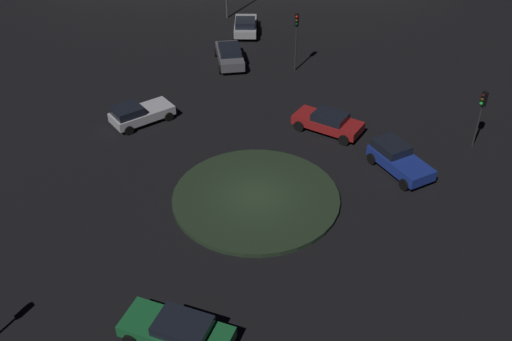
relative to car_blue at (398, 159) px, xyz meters
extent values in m
plane|color=black|center=(-8.33, -2.23, -0.77)|extent=(116.49, 116.49, 0.00)
cylinder|color=#263823|center=(-8.33, -2.23, -0.65)|extent=(9.08, 9.08, 0.24)
cube|color=#1E38A5|center=(0.09, -0.20, -0.11)|extent=(3.30, 4.38, 0.63)
cube|color=black|center=(-0.30, 0.64, 0.45)|extent=(2.25, 2.44, 0.50)
cylinder|color=black|center=(1.51, -1.13, -0.43)|extent=(0.49, 0.71, 0.68)
cylinder|color=black|center=(-0.11, -1.88, -0.43)|extent=(0.49, 0.71, 0.68)
cylinder|color=black|center=(0.29, 1.48, -0.43)|extent=(0.49, 0.71, 0.68)
cylinder|color=black|center=(-1.32, 0.73, -0.43)|extent=(0.49, 0.71, 0.68)
cube|color=#1E7238|center=(-12.15, -11.40, -0.15)|extent=(4.90, 3.50, 0.55)
cube|color=black|center=(-11.86, -11.53, 0.34)|extent=(2.64, 2.31, 0.44)
cylinder|color=black|center=(-14.01, -11.51, -0.43)|extent=(0.70, 0.48, 0.67)
cylinder|color=black|center=(-13.29, -9.92, -0.43)|extent=(0.70, 0.48, 0.67)
cylinder|color=black|center=(-10.28, -11.28, -0.43)|extent=(0.70, 0.48, 0.67)
cube|color=red|center=(-3.34, 4.47, -0.14)|extent=(4.57, 3.98, 0.56)
cube|color=black|center=(-3.24, 4.39, 0.35)|extent=(2.58, 2.47, 0.43)
cylinder|color=black|center=(-1.55, 4.28, -0.42)|extent=(0.69, 0.58, 0.69)
cylinder|color=black|center=(-2.59, 2.83, -0.42)|extent=(0.69, 0.58, 0.69)
cylinder|color=black|center=(-4.10, 6.10, -0.42)|extent=(0.69, 0.58, 0.69)
cylinder|color=black|center=(-5.13, 4.65, -0.42)|extent=(0.69, 0.58, 0.69)
cube|color=silver|center=(-7.76, 20.95, -0.14)|extent=(2.18, 4.40, 0.60)
cube|color=black|center=(-7.81, 20.30, 0.42)|extent=(1.78, 2.01, 0.51)
cylinder|color=black|center=(-8.57, 22.55, -0.43)|extent=(0.27, 0.68, 0.67)
cylinder|color=black|center=(-6.72, 22.41, -0.43)|extent=(0.27, 0.68, 0.67)
cylinder|color=black|center=(-8.80, 19.48, -0.43)|extent=(0.27, 0.68, 0.67)
cylinder|color=black|center=(-6.95, 19.34, -0.43)|extent=(0.27, 0.68, 0.67)
cube|color=slate|center=(-9.29, 14.88, -0.11)|extent=(2.19, 4.57, 0.68)
cube|color=black|center=(-9.28, 14.80, 0.45)|extent=(1.78, 2.41, 0.45)
cylinder|color=black|center=(-8.25, 13.38, -0.45)|extent=(0.28, 0.65, 0.63)
cylinder|color=black|center=(-10.04, 13.21, -0.45)|extent=(0.28, 0.65, 0.63)
cylinder|color=black|center=(-8.54, 16.55, -0.45)|extent=(0.28, 0.65, 0.63)
cylinder|color=black|center=(-10.33, 16.38, -0.45)|extent=(0.28, 0.65, 0.63)
cube|color=white|center=(-15.22, 6.43, -0.17)|extent=(4.33, 3.68, 0.58)
cube|color=black|center=(-16.05, 5.89, 0.38)|extent=(2.32, 2.27, 0.52)
cylinder|color=black|center=(-14.49, 7.96, -0.46)|extent=(0.63, 0.52, 0.61)
cylinder|color=black|center=(-13.53, 6.47, -0.46)|extent=(0.63, 0.52, 0.61)
cylinder|color=black|center=(-16.92, 6.39, -0.46)|extent=(0.63, 0.52, 0.61)
cylinder|color=black|center=(-15.95, 4.90, -0.46)|extent=(0.63, 0.52, 0.61)
cylinder|color=#2D2D2D|center=(5.33, 2.20, 0.65)|extent=(0.12, 0.12, 2.83)
cube|color=black|center=(5.33, 2.20, 2.51)|extent=(0.30, 0.35, 0.90)
sphere|color=#3F0C0C|center=(5.19, 2.16, 2.78)|extent=(0.20, 0.20, 0.20)
sphere|color=#4C380F|center=(5.19, 2.16, 2.51)|extent=(0.20, 0.20, 0.20)
sphere|color=#1EE53F|center=(5.19, 2.16, 2.24)|extent=(0.20, 0.20, 0.20)
cylinder|color=#2D2D2D|center=(-4.36, 13.38, 1.02)|extent=(0.12, 0.12, 3.57)
cube|color=black|center=(-4.36, 13.38, 3.26)|extent=(0.34, 0.29, 0.90)
sphere|color=red|center=(-4.40, 13.24, 3.53)|extent=(0.20, 0.20, 0.20)
sphere|color=#4C380F|center=(-4.40, 13.24, 3.26)|extent=(0.20, 0.20, 0.20)
sphere|color=#0F3819|center=(-4.40, 13.24, 2.99)|extent=(0.20, 0.20, 0.20)
camera|label=1|loc=(-9.91, -26.88, 18.85)|focal=40.76mm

